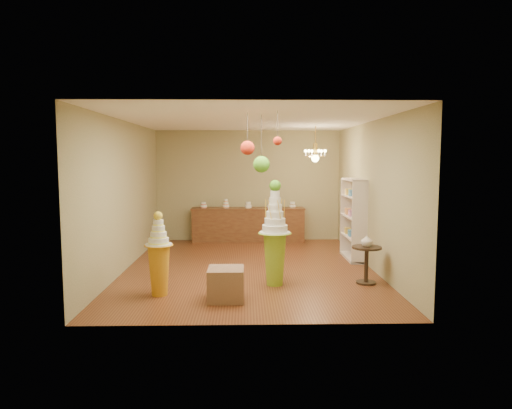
{
  "coord_description": "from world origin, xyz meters",
  "views": [
    {
      "loc": [
        -0.07,
        -9.23,
        2.25
      ],
      "look_at": [
        0.14,
        0.0,
        1.31
      ],
      "focal_mm": 32.0,
      "sensor_mm": 36.0,
      "label": 1
    }
  ],
  "objects_px": {
    "pedestal_green": "(275,244)",
    "pedestal_orange": "(159,262)",
    "round_table": "(366,260)",
    "sideboard": "(248,224)"
  },
  "relations": [
    {
      "from": "pedestal_green",
      "to": "round_table",
      "type": "relative_size",
      "value": 2.77
    },
    {
      "from": "pedestal_green",
      "to": "round_table",
      "type": "xyz_separation_m",
      "value": [
        1.65,
        0.05,
        -0.3
      ]
    },
    {
      "from": "pedestal_green",
      "to": "pedestal_orange",
      "type": "distance_m",
      "value": 2.03
    },
    {
      "from": "pedestal_green",
      "to": "pedestal_orange",
      "type": "bearing_deg",
      "value": -163.68
    },
    {
      "from": "round_table",
      "to": "sideboard",
      "type": "bearing_deg",
      "value": 116.49
    },
    {
      "from": "round_table",
      "to": "pedestal_green",
      "type": "bearing_deg",
      "value": -178.14
    },
    {
      "from": "pedestal_orange",
      "to": "sideboard",
      "type": "xyz_separation_m",
      "value": [
        1.49,
        4.84,
        -0.07
      ]
    },
    {
      "from": "sideboard",
      "to": "round_table",
      "type": "xyz_separation_m",
      "value": [
        2.1,
        -4.21,
        -0.04
      ]
    },
    {
      "from": "pedestal_orange",
      "to": "pedestal_green",
      "type": "bearing_deg",
      "value": 16.32
    },
    {
      "from": "sideboard",
      "to": "round_table",
      "type": "distance_m",
      "value": 4.71
    }
  ]
}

